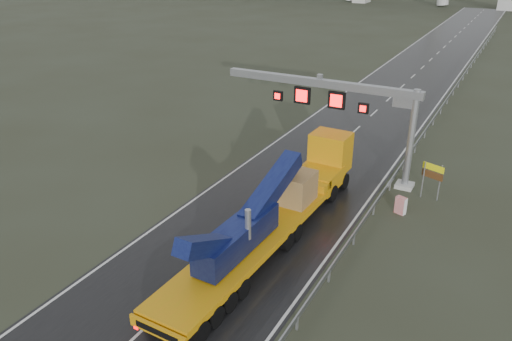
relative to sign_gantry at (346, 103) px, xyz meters
The scene contains 7 objects.
ground 18.96m from the sign_gantry, 96.67° to the right, with size 400.00×400.00×0.00m, color #2F3122.
road 22.81m from the sign_gantry, 95.46° to the left, with size 11.00×200.00×0.02m, color black.
guardrail 13.57m from the sign_gantry, 71.60° to the left, with size 0.20×140.00×1.40m, color gray, non-canonical shape.
sign_gantry is the anchor object (origin of this frame).
heavy_haul_truck 9.93m from the sign_gantry, 92.79° to the right, with size 3.50×20.09×4.70m.
exit_sign_pair 7.75m from the sign_gantry, ahead, with size 1.46×0.57×2.61m.
striped_barrier 8.42m from the sign_gantry, 36.21° to the right, with size 0.69×0.37×1.16m, color red.
Camera 1 is at (12.87, -15.35, 15.88)m, focal length 35.00 mm.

